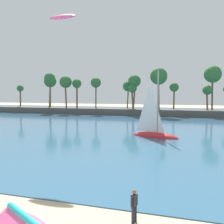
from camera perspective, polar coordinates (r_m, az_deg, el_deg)
sea at (r=62.89m, az=9.76°, el=-1.53°), size 220.00×98.07×0.06m
palm_headland at (r=71.87m, az=9.25°, el=2.37°), size 103.63×6.59×13.44m
person_at_waterline at (r=13.44m, az=4.95°, el=-19.88°), size 0.31×0.52×1.67m
sailboat_near_shore at (r=37.35m, az=9.35°, el=-4.08°), size 7.23×3.99×10.04m
kite_aloft_high_over_bay at (r=28.69m, az=-10.96°, el=20.03°), size 3.08×1.19×0.85m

